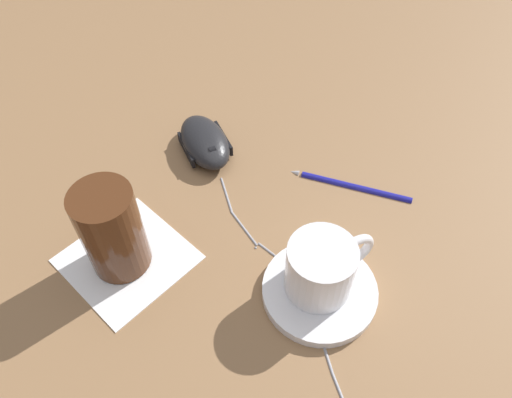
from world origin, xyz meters
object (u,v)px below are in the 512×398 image
Objects in this scene: coffee_cup at (322,268)px; pen at (352,184)px; computer_mouse at (205,142)px; saucer at (319,291)px; drinking_glass at (112,231)px.

coffee_cup is 0.60× the size of pen.
coffee_cup is at bearing -28.97° from computer_mouse.
coffee_cup is (-0.00, 0.00, 0.04)m from saucer.
computer_mouse reaches higher than pen.
computer_mouse is 0.20m from drinking_glass.
pen is (0.19, 0.23, -0.06)m from drinking_glass.
saucer is 0.23m from drinking_glass.
drinking_glass is 0.73× the size of pen.
coffee_cup is at bearing 122.92° from saucer.
coffee_cup is 0.26m from computer_mouse.
saucer is 0.04m from coffee_cup.
computer_mouse is (-0.22, 0.12, -0.03)m from coffee_cup.
coffee_cup is 0.82× the size of drinking_glass.
drinking_glass is (-0.22, -0.07, 0.05)m from saucer.
drinking_glass is at bearing -162.67° from saucer.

